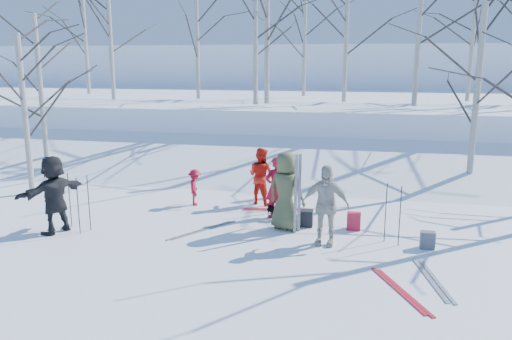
% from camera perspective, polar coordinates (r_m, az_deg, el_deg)
% --- Properties ---
extents(ground, '(120.00, 120.00, 0.00)m').
position_cam_1_polar(ground, '(11.32, -1.60, -8.05)').
color(ground, white).
rests_on(ground, ground).
extents(snow_ramp, '(70.00, 9.49, 4.12)m').
position_cam_1_polar(snow_ramp, '(17.90, 3.67, 0.10)').
color(snow_ramp, white).
rests_on(snow_ramp, ground).
extents(snow_plateau, '(70.00, 18.00, 2.20)m').
position_cam_1_polar(snow_plateau, '(27.58, 6.75, 6.16)').
color(snow_plateau, white).
rests_on(snow_plateau, ground).
extents(far_hill, '(90.00, 30.00, 6.00)m').
position_cam_1_polar(far_hill, '(48.41, 9.16, 9.92)').
color(far_hill, white).
rests_on(far_hill, ground).
extents(skier_olive_center, '(1.07, 0.88, 1.88)m').
position_cam_1_polar(skier_olive_center, '(11.81, 3.45, -2.41)').
color(skier_olive_center, '#484F2F').
rests_on(skier_olive_center, ground).
extents(skier_red_north, '(0.69, 0.65, 1.58)m').
position_cam_1_polar(skier_red_north, '(12.75, 2.25, -1.98)').
color(skier_red_north, '#B01027').
rests_on(skier_red_north, ground).
extents(skier_redor_behind, '(0.95, 0.86, 1.60)m').
position_cam_1_polar(skier_redor_behind, '(13.94, 0.57, -0.69)').
color(skier_redor_behind, red).
rests_on(skier_redor_behind, ground).
extents(skier_red_seated, '(0.56, 0.74, 1.02)m').
position_cam_1_polar(skier_red_seated, '(13.98, -6.98, -1.97)').
color(skier_red_seated, '#B01027').
rests_on(skier_red_seated, ground).
extents(skier_cream_east, '(1.08, 0.52, 1.78)m').
position_cam_1_polar(skier_cream_east, '(10.93, 7.91, -3.99)').
color(skier_cream_east, beige).
rests_on(skier_cream_east, ground).
extents(skier_grey_west, '(1.17, 1.78, 1.84)m').
position_cam_1_polar(skier_grey_west, '(12.49, -22.08, -2.60)').
color(skier_grey_west, black).
rests_on(skier_grey_west, ground).
extents(dog, '(0.54, 0.57, 0.46)m').
position_cam_1_polar(dog, '(12.74, 2.00, -4.61)').
color(dog, black).
rests_on(dog, ground).
extents(upright_ski_left, '(0.11, 0.17, 1.90)m').
position_cam_1_polar(upright_ski_left, '(11.49, 4.56, -2.79)').
color(upright_ski_left, silver).
rests_on(upright_ski_left, ground).
extents(upright_ski_right, '(0.11, 0.23, 1.89)m').
position_cam_1_polar(upright_ski_right, '(11.59, 4.98, -2.67)').
color(upright_ski_right, silver).
rests_on(upright_ski_right, ground).
extents(ski_pair_a, '(0.83, 1.97, 0.02)m').
position_cam_1_polar(ski_pair_a, '(13.56, 2.48, -4.53)').
color(ski_pair_a, '#B01926').
rests_on(ski_pair_a, ground).
extents(ski_pair_b, '(1.66, 2.05, 0.02)m').
position_cam_1_polar(ski_pair_b, '(9.34, 16.16, -13.09)').
color(ski_pair_b, '#B01926').
rests_on(ski_pair_b, ground).
extents(ski_pair_c, '(1.95, 2.08, 0.02)m').
position_cam_1_polar(ski_pair_c, '(12.00, -6.17, -6.85)').
color(ski_pair_c, silver).
rests_on(ski_pair_c, ground).
extents(ski_pair_e, '(0.94, 1.98, 0.02)m').
position_cam_1_polar(ski_pair_e, '(9.94, 19.54, -11.71)').
color(ski_pair_e, silver).
rests_on(ski_pair_e, ground).
extents(ski_pole_a, '(0.02, 0.02, 1.34)m').
position_cam_1_polar(ski_pole_a, '(11.40, 14.60, -4.75)').
color(ski_pole_a, black).
rests_on(ski_pole_a, ground).
extents(ski_pole_b, '(0.02, 0.02, 1.34)m').
position_cam_1_polar(ski_pole_b, '(11.22, 16.12, -5.12)').
color(ski_pole_b, black).
rests_on(ski_pole_b, ground).
extents(ski_pole_c, '(0.02, 0.02, 1.34)m').
position_cam_1_polar(ski_pole_c, '(13.34, 3.85, -1.88)').
color(ski_pole_c, black).
rests_on(ski_pole_c, ground).
extents(ski_pole_d, '(0.02, 0.02, 1.34)m').
position_cam_1_polar(ski_pole_d, '(12.84, -20.51, -3.23)').
color(ski_pole_d, black).
rests_on(ski_pole_d, ground).
extents(ski_pole_e, '(0.02, 0.02, 1.34)m').
position_cam_1_polar(ski_pole_e, '(13.26, 3.08, -1.96)').
color(ski_pole_e, black).
rests_on(ski_pole_e, ground).
extents(ski_pole_f, '(0.02, 0.02, 1.34)m').
position_cam_1_polar(ski_pole_f, '(12.23, -19.66, -3.91)').
color(ski_pole_f, black).
rests_on(ski_pole_f, ground).
extents(ski_pole_g, '(0.02, 0.02, 1.34)m').
position_cam_1_polar(ski_pole_g, '(12.42, -18.57, -3.59)').
color(ski_pole_g, black).
rests_on(ski_pole_g, ground).
extents(backpack_red, '(0.32, 0.22, 0.42)m').
position_cam_1_polar(backpack_red, '(12.17, 11.11, -5.75)').
color(backpack_red, '#B81C34').
rests_on(backpack_red, ground).
extents(backpack_grey, '(0.30, 0.20, 0.38)m').
position_cam_1_polar(backpack_grey, '(11.40, 19.01, -7.58)').
color(backpack_grey, '#515458').
rests_on(backpack_grey, ground).
extents(backpack_dark, '(0.34, 0.24, 0.40)m').
position_cam_1_polar(backpack_dark, '(12.24, 5.71, -5.52)').
color(backpack_dark, black).
rests_on(backpack_dark, ground).
extents(birch_plateau_a, '(5.66, 5.66, 7.22)m').
position_cam_1_polar(birch_plateau_a, '(21.16, 1.29, 17.43)').
color(birch_plateau_a, silver).
rests_on(birch_plateau_a, snow_plateau).
extents(birch_plateau_b, '(5.32, 5.32, 6.74)m').
position_cam_1_polar(birch_plateau_b, '(20.86, 18.21, 16.25)').
color(birch_plateau_b, silver).
rests_on(birch_plateau_b, snow_plateau).
extents(birch_plateau_c, '(4.32, 4.32, 5.32)m').
position_cam_1_polar(birch_plateau_c, '(25.85, 5.57, 14.34)').
color(birch_plateau_c, silver).
rests_on(birch_plateau_c, snow_plateau).
extents(birch_plateau_d, '(4.54, 4.54, 5.63)m').
position_cam_1_polar(birch_plateau_d, '(22.32, 10.27, 14.93)').
color(birch_plateau_d, silver).
rests_on(birch_plateau_d, snow_plateau).
extents(birch_plateau_e, '(4.59, 4.59, 5.70)m').
position_cam_1_polar(birch_plateau_e, '(28.66, -18.92, 13.93)').
color(birch_plateau_e, silver).
rests_on(birch_plateau_e, snow_plateau).
extents(birch_plateau_f, '(4.46, 4.46, 5.51)m').
position_cam_1_polar(birch_plateau_f, '(20.58, -0.05, 15.18)').
color(birch_plateau_f, silver).
rests_on(birch_plateau_f, snow_plateau).
extents(birch_plateau_g, '(4.16, 4.16, 5.08)m').
position_cam_1_polar(birch_plateau_g, '(24.13, 23.47, 13.27)').
color(birch_plateau_g, silver).
rests_on(birch_plateau_g, snow_plateau).
extents(birch_plateau_i, '(4.81, 4.81, 6.01)m').
position_cam_1_polar(birch_plateau_i, '(24.07, -16.35, 14.89)').
color(birch_plateau_i, silver).
rests_on(birch_plateau_i, snow_plateau).
extents(birch_plateau_j, '(4.28, 4.28, 5.25)m').
position_cam_1_polar(birch_plateau_j, '(23.80, -6.75, 14.41)').
color(birch_plateau_j, silver).
rests_on(birch_plateau_j, snow_plateau).
extents(birch_edge_a, '(3.91, 3.91, 4.72)m').
position_cam_1_polar(birch_edge_a, '(16.20, -24.89, 5.62)').
color(birch_edge_a, silver).
rests_on(birch_edge_a, ground).
extents(birch_edge_d, '(4.49, 4.49, 5.56)m').
position_cam_1_polar(birch_edge_d, '(19.62, -23.36, 7.97)').
color(birch_edge_d, silver).
rests_on(birch_edge_d, ground).
extents(birch_edge_e, '(4.55, 4.55, 5.64)m').
position_cam_1_polar(birch_edge_e, '(16.58, 23.88, 7.43)').
color(birch_edge_e, silver).
rests_on(birch_edge_e, ground).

